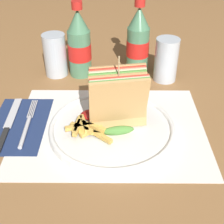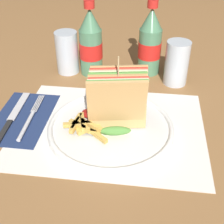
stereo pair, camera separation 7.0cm
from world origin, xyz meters
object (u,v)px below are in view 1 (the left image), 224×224
coke_bottle_near (79,45)px  coke_bottle_far (138,42)px  glass_far (55,58)px  plate_main (112,128)px  glass_near (166,62)px  fork (27,127)px  club_sandwich (119,100)px  knife (9,123)px

coke_bottle_near → coke_bottle_far: (0.17, 0.03, 0.00)m
coke_bottle_near → glass_far: 0.08m
plate_main → coke_bottle_far: coke_bottle_far is taller
glass_near → fork: bearing=-145.4°
club_sandwich → knife: size_ratio=0.80×
glass_near → club_sandwich: bearing=-120.1°
plate_main → coke_bottle_near: size_ratio=1.32×
knife → coke_bottle_near: 0.30m
fork → coke_bottle_far: (0.27, 0.29, 0.08)m
fork → coke_bottle_far: coke_bottle_far is taller
plate_main → knife: size_ratio=1.39×
coke_bottle_near → glass_far: (-0.07, -0.00, -0.04)m
plate_main → fork: plate_main is taller
glass_near → glass_far: size_ratio=1.00×
club_sandwich → knife: club_sandwich is taller
plate_main → coke_bottle_near: coke_bottle_near is taller
plate_main → glass_far: bearing=121.2°
coke_bottle_near → glass_near: (0.24, -0.03, -0.04)m
fork → glass_near: 0.42m
fork → coke_bottle_near: (0.10, 0.27, 0.08)m
plate_main → knife: 0.24m
knife → coke_bottle_far: size_ratio=0.95×
coke_bottle_near → glass_far: bearing=-179.3°
coke_bottle_far → glass_near: bearing=-36.1°
fork → coke_bottle_far: bearing=45.7°
knife → club_sandwich: bearing=-4.5°
plate_main → coke_bottle_far: (0.07, 0.30, 0.08)m
plate_main → club_sandwich: 0.07m
club_sandwich → coke_bottle_far: bearing=78.5°
plate_main → glass_near: glass_near is taller
club_sandwich → knife: (-0.25, 0.01, -0.07)m
club_sandwich → coke_bottle_near: size_ratio=0.77×
coke_bottle_near → club_sandwich: bearing=-67.7°
fork → knife: 0.05m
glass_far → club_sandwich: bearing=-55.7°
coke_bottle_far → glass_near: (0.08, -0.06, -0.04)m
plate_main → knife: plate_main is taller
knife → coke_bottle_near: bearing=58.1°
club_sandwich → fork: 0.22m
coke_bottle_far → fork: bearing=-132.3°
coke_bottle_far → glass_far: 0.24m
club_sandwich → coke_bottle_far: (0.06, 0.29, 0.01)m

